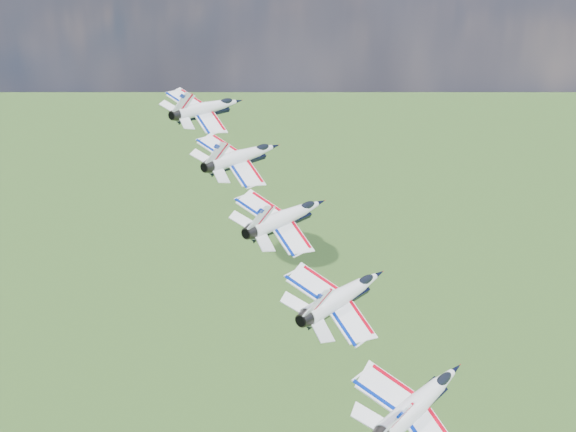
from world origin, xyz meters
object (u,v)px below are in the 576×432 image
at_px(jet_0, 209,108).
at_px(jet_4, 422,400).
at_px(jet_2, 288,216).
at_px(jet_3, 345,294).
at_px(jet_1, 244,156).

relative_size(jet_0, jet_4, 1.00).
bearing_deg(jet_4, jet_2, 153.19).
distance_m(jet_2, jet_3, 13.27).
distance_m(jet_0, jet_2, 26.53).
bearing_deg(jet_4, jet_1, 153.19).
height_order(jet_0, jet_3, jet_0).
relative_size(jet_3, jet_4, 1.00).
bearing_deg(jet_3, jet_0, 153.19).
distance_m(jet_1, jet_3, 26.53).
bearing_deg(jet_0, jet_1, -26.81).
xyz_separation_m(jet_0, jet_3, (26.88, -27.49, -10.28)).
bearing_deg(jet_1, jet_2, -26.81).
distance_m(jet_1, jet_4, 39.80).
bearing_deg(jet_0, jet_3, -26.81).
height_order(jet_1, jet_3, jet_1).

